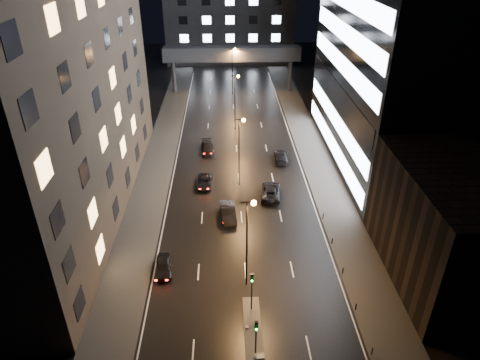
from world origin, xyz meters
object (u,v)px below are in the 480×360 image
Objects in this scene: car_away_c at (204,182)px; car_toward_a at (271,191)px; car_toward_b at (281,156)px; car_away_d at (208,148)px; car_away_a at (164,266)px; car_away_b at (228,212)px.

car_away_c is 9.64m from car_toward_a.
car_toward_a is 1.08× the size of car_toward_b.
car_away_d is at bearing -50.06° from car_toward_a.
car_away_d is 12.13m from car_toward_b.
car_away_c is 0.92× the size of car_away_d.
car_toward_a is at bearing 41.68° from car_away_a.
car_toward_b is at bearing -96.93° from car_toward_a.
car_away_a is 0.81× the size of car_away_d.
car_away_d is at bearing 93.80° from car_away_b.
car_away_c is at bearing 34.25° from car_toward_b.
car_away_b is (6.97, 9.68, 0.12)m from car_away_a.
car_away_b is 7.70m from car_toward_a.
car_away_c is at bearing -11.29° from car_toward_a.
car_toward_b is (11.60, -3.55, 0.01)m from car_away_d.
car_away_d reaches higher than car_away_c.
car_toward_b is (15.52, 25.10, 0.04)m from car_away_a.
car_toward_b is (11.80, 7.36, 0.09)m from car_away_c.
car_toward_a is 10.78m from car_toward_b.
car_away_d is at bearing 75.15° from car_away_a.
car_away_d is (3.91, 28.65, 0.03)m from car_away_a.
car_toward_a is (12.85, 14.65, 0.07)m from car_away_a.
car_away_a is 0.74× the size of car_toward_a.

